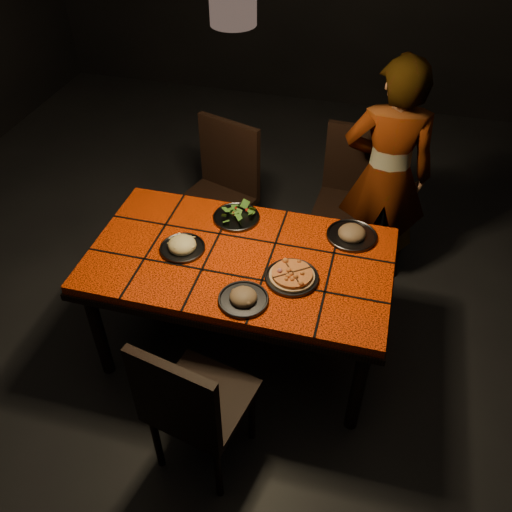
% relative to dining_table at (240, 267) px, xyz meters
% --- Properties ---
extents(room_shell, '(6.04, 7.04, 3.08)m').
position_rel_dining_table_xyz_m(room_shell, '(0.00, 0.00, 0.83)').
color(room_shell, black).
rests_on(room_shell, ground).
extents(dining_table, '(1.62, 0.92, 0.75)m').
position_rel_dining_table_xyz_m(dining_table, '(0.00, 0.00, 0.00)').
color(dining_table, '#E83507').
rests_on(dining_table, ground).
extents(chair_near, '(0.51, 0.51, 0.95)m').
position_rel_dining_table_xyz_m(chair_near, '(-0.00, -0.79, -0.13)').
color(chair_near, black).
rests_on(chair_near, ground).
extents(chair_far_left, '(0.58, 0.58, 1.02)m').
position_rel_dining_table_xyz_m(chair_far_left, '(-0.37, 0.83, -0.09)').
color(chair_far_left, black).
rests_on(chair_far_left, ground).
extents(chair_far_right, '(0.47, 0.47, 1.00)m').
position_rel_dining_table_xyz_m(chair_far_right, '(0.49, 1.02, -0.10)').
color(chair_far_right, black).
rests_on(chair_far_right, ground).
extents(diner, '(0.60, 0.42, 1.56)m').
position_rel_dining_table_xyz_m(diner, '(0.69, 0.93, 0.11)').
color(diner, brown).
rests_on(diner, ground).
extents(pendant_lamp, '(0.18, 0.18, 1.06)m').
position_rel_dining_table_xyz_m(pendant_lamp, '(0.00, 0.00, 1.35)').
color(pendant_lamp, black).
rests_on(pendant_lamp, room_shell).
extents(plate_pizza, '(0.32, 0.32, 0.04)m').
position_rel_dining_table_xyz_m(plate_pizza, '(0.30, -0.10, 0.10)').
color(plate_pizza, '#3F3E44').
rests_on(plate_pizza, dining_table).
extents(plate_pasta, '(0.25, 0.25, 0.08)m').
position_rel_dining_table_xyz_m(plate_pasta, '(-0.31, -0.03, 0.10)').
color(plate_pasta, '#3F3E44').
rests_on(plate_pasta, dining_table).
extents(plate_salad, '(0.27, 0.27, 0.07)m').
position_rel_dining_table_xyz_m(plate_salad, '(-0.11, 0.31, 0.10)').
color(plate_salad, '#3F3E44').
rests_on(plate_salad, dining_table).
extents(plate_mushroom_a, '(0.25, 0.25, 0.08)m').
position_rel_dining_table_xyz_m(plate_mushroom_a, '(0.11, -0.31, 0.10)').
color(plate_mushroom_a, '#3F3E44').
rests_on(plate_mushroom_a, dining_table).
extents(plate_mushroom_b, '(0.28, 0.28, 0.09)m').
position_rel_dining_table_xyz_m(plate_mushroom_b, '(0.55, 0.31, 0.10)').
color(plate_mushroom_b, '#3F3E44').
rests_on(plate_mushroom_b, dining_table).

